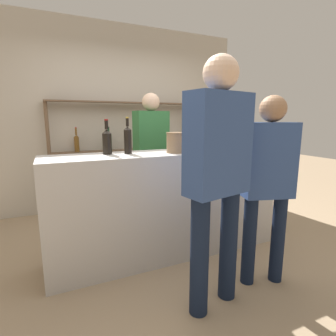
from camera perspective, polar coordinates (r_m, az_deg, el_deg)
ground_plane at (r=2.91m, az=0.00°, el=-17.79°), size 16.00×16.00×0.00m
bar_counter at (r=2.70m, az=0.00°, el=-7.80°), size 2.35×0.52×1.06m
back_wall at (r=4.32m, az=-10.36°, el=10.64°), size 3.95×0.12×2.80m
back_shelf at (r=4.16m, az=-9.72°, el=6.57°), size 2.20×0.18×1.64m
counter_bottle_0 at (r=2.47m, az=-8.75°, el=6.18°), size 0.07×0.07×0.34m
counter_bottle_1 at (r=2.48m, az=-13.13°, el=5.77°), size 0.08×0.08×0.32m
counter_bottle_2 at (r=3.22m, az=16.75°, el=6.73°), size 0.09×0.09×0.32m
counter_bottle_3 at (r=2.94m, az=13.55°, el=6.96°), size 0.09×0.09×0.38m
ice_bucket at (r=2.53m, az=1.73°, el=5.57°), size 0.19×0.19×0.19m
cork_jar at (r=2.67m, az=6.19°, el=5.06°), size 0.13×0.13×0.13m
server_behind_counter at (r=3.44m, az=-3.63°, el=4.30°), size 0.46×0.25×1.71m
customer_right at (r=2.26m, az=20.96°, el=-1.83°), size 0.43×0.29×1.57m
customer_center at (r=1.84m, az=10.73°, el=0.11°), size 0.51×0.30×1.80m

